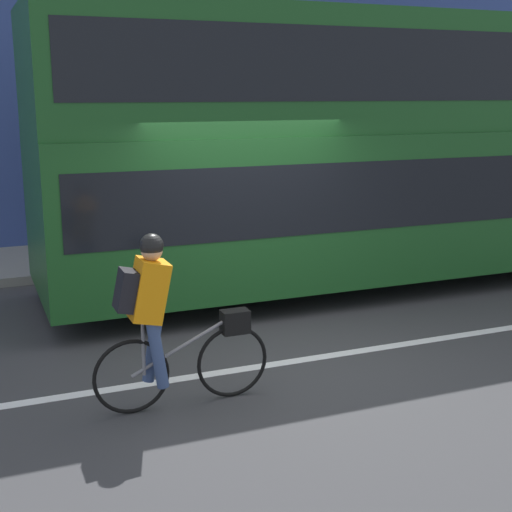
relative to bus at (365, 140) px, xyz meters
name	(u,v)px	position (x,y,z in m)	size (l,w,h in m)	color
ground_plane	(284,356)	(-2.34, -2.37, -2.14)	(80.00, 80.00, 0.00)	#38383A
road_center_line	(291,362)	(-2.34, -2.54, -2.14)	(50.00, 0.14, 0.01)	silver
sidewalk_curb	(160,252)	(-2.34, 2.91, -2.07)	(60.00, 2.30, 0.14)	gray
building_facade	(137,61)	(-2.34, 4.21, 1.23)	(60.00, 0.30, 6.74)	#33478C
bus	(365,140)	(0.00, 0.00, 0.00)	(9.36, 2.54, 3.86)	black
cyclist_on_bike	(163,316)	(-3.88, -3.13, -1.26)	(1.66, 0.32, 1.64)	black
trash_bin	(277,217)	(-0.15, 2.80, -1.57)	(0.59, 0.59, 0.86)	#262628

